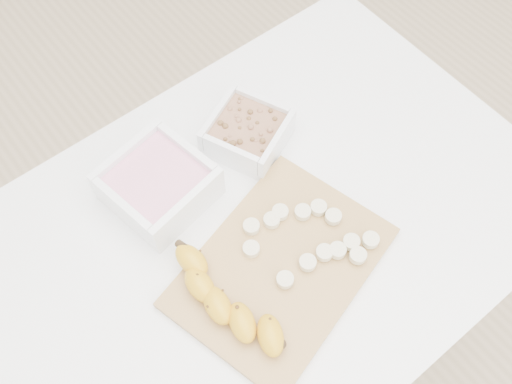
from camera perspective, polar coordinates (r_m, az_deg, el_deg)
ground at (r=1.70m, az=0.65°, el=-14.19°), size 3.50×3.50×0.00m
table at (r=1.08m, az=0.99°, el=-5.12°), size 1.00×0.70×0.75m
bowl_yogurt at (r=1.00m, az=-9.75°, el=0.78°), size 0.19×0.19×0.08m
bowl_granola at (r=1.06m, az=-0.85°, el=6.02°), size 0.18×0.18×0.06m
cutting_board at (r=0.95m, az=2.49°, el=-7.49°), size 0.40×0.33×0.01m
banana at (r=0.90m, az=-2.76°, el=-10.97°), size 0.08×0.23×0.04m
banana_slices at (r=0.96m, az=5.43°, el=-4.53°), size 0.19×0.18×0.02m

